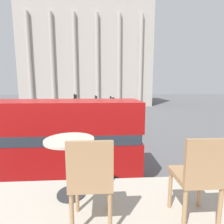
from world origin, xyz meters
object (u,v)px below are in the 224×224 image
traffic_light_near (112,116)px  traffic_light_mid (75,105)px  pedestrian_grey (56,112)px  traffic_light_far (96,103)px  pedestrian_yellow (137,120)px  double_decker_bus (31,139)px  plaza_building_left (88,57)px  cafe_chair_1 (199,175)px  cafe_dining_table (70,154)px  cafe_chair_0 (91,178)px  pedestrian_red (46,140)px

traffic_light_near → traffic_light_mid: 9.07m
traffic_light_mid → pedestrian_grey: traffic_light_mid is taller
traffic_light_far → pedestrian_yellow: (4.89, -6.77, -1.27)m
double_decker_bus → traffic_light_far: bearing=77.2°
traffic_light_near → pedestrian_yellow: traffic_light_near is taller
traffic_light_near → traffic_light_far: bearing=96.8°
plaza_building_left → traffic_light_near: bearing=-83.3°
double_decker_bus → plaza_building_left: (0.00, 39.76, 10.04)m
plaza_building_left → cafe_chair_1: bearing=-84.7°
cafe_dining_table → pedestrian_grey: (-6.41, 24.19, -3.01)m
cafe_chair_1 → traffic_light_mid: bearing=106.7°
cafe_chair_0 → traffic_light_far: size_ratio=0.26×
traffic_light_near → pedestrian_red: size_ratio=2.55×
cafe_chair_1 → pedestrian_red: 12.56m
pedestrian_red → pedestrian_yellow: (8.14, 6.73, 0.12)m
traffic_light_mid → cafe_chair_0: bearing=-81.1°
traffic_light_mid → traffic_light_far: bearing=66.4°
cafe_dining_table → traffic_light_near: cafe_dining_table is taller
cafe_chair_1 → traffic_light_far: size_ratio=0.26×
plaza_building_left → pedestrian_grey: plaza_building_left is taller
cafe_chair_0 → pedestrian_red: 12.18m
plaza_building_left → pedestrian_red: bearing=-91.2°
cafe_chair_1 → traffic_light_far: bearing=99.0°
cafe_dining_table → traffic_light_mid: size_ratio=0.18×
traffic_light_mid → cafe_dining_table: bearing=-81.7°
cafe_chair_1 → pedestrian_red: size_ratio=0.56×
cafe_chair_0 → pedestrian_grey: size_ratio=0.51×
cafe_chair_1 → plaza_building_left: (-4.32, 46.53, 8.35)m
traffic_light_near → pedestrian_grey: bearing=119.0°
double_decker_bus → traffic_light_mid: (0.25, 12.59, 0.25)m
cafe_dining_table → pedestrian_red: (-3.72, 10.54, -3.12)m
cafe_chair_1 → pedestrian_grey: 26.09m
traffic_light_near → traffic_light_far: (-1.60, 13.42, -0.38)m
pedestrian_grey → plaza_building_left: bearing=155.3°
cafe_chair_1 → traffic_light_near: cafe_chair_1 is taller
plaza_building_left → pedestrian_grey: 24.80m
double_decker_bus → cafe_chair_1: 8.21m
plaza_building_left → cafe_dining_table: bearing=-86.3°
cafe_chair_0 → traffic_light_far: 24.65m
traffic_light_near → pedestrian_red: 5.15m
pedestrian_grey → cafe_dining_table: bearing=-1.0°
double_decker_bus → cafe_chair_0: size_ratio=11.45×
double_decker_bus → pedestrian_yellow: (7.42, 11.05, -1.29)m
double_decker_bus → cafe_dining_table: bearing=-68.9°
traffic_light_mid → pedestrian_grey: size_ratio=2.22×
pedestrian_yellow → plaza_building_left: bearing=-59.3°
plaza_building_left → traffic_light_mid: plaza_building_left is taller
traffic_light_near → pedestrian_yellow: size_ratio=2.30×
traffic_light_far → pedestrian_grey: bearing=178.4°
traffic_light_far → pedestrian_yellow: 8.44m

